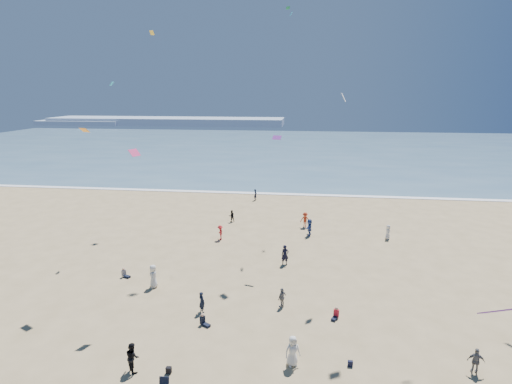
# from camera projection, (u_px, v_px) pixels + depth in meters

# --- Properties ---
(ocean) EXTENTS (220.00, 100.00, 0.06)m
(ocean) POSITION_uv_depth(u_px,v_px,m) (286.00, 149.00, 109.82)
(ocean) COLOR #476B84
(ocean) RESTS_ON ground
(surf_line) EXTENTS (220.00, 1.20, 0.08)m
(surf_line) POSITION_uv_depth(u_px,v_px,m) (272.00, 194.00, 61.70)
(surf_line) COLOR white
(surf_line) RESTS_ON ground
(headland_far) EXTENTS (110.00, 20.00, 3.20)m
(headland_far) POSITION_uv_depth(u_px,v_px,m) (167.00, 121.00, 188.55)
(headland_far) COLOR #7A8EA8
(headland_far) RESTS_ON ground
(headland_near) EXTENTS (40.00, 14.00, 2.00)m
(headland_near) POSITION_uv_depth(u_px,v_px,m) (82.00, 122.00, 188.52)
(headland_near) COLOR #7A8EA8
(headland_near) RESTS_ON ground
(standing_flyers) EXTENTS (22.65, 52.85, 1.92)m
(standing_flyers) POSITION_uv_depth(u_px,v_px,m) (288.00, 278.00, 32.07)
(standing_flyers) COLOR #354391
(standing_flyers) RESTS_ON ground
(seated_group) EXTENTS (18.53, 16.22, 0.84)m
(seated_group) POSITION_uv_depth(u_px,v_px,m) (231.00, 335.00, 25.39)
(seated_group) COLOR silver
(seated_group) RESTS_ON ground
(black_backpack) EXTENTS (0.30, 0.22, 0.38)m
(black_backpack) POSITION_uv_depth(u_px,v_px,m) (169.00, 370.00, 22.50)
(black_backpack) COLOR black
(black_backpack) RESTS_ON ground
(navy_bag) EXTENTS (0.28, 0.18, 0.34)m
(navy_bag) POSITION_uv_depth(u_px,v_px,m) (350.00, 364.00, 23.08)
(navy_bag) COLOR black
(navy_bag) RESTS_ON ground
(kites_aloft) EXTENTS (39.01, 40.67, 28.91)m
(kites_aloft) POSITION_uv_depth(u_px,v_px,m) (373.00, 106.00, 25.65)
(kites_aloft) COLOR purple
(kites_aloft) RESTS_ON ground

